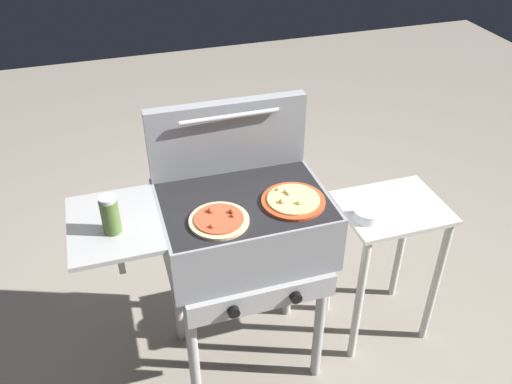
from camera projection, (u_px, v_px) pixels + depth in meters
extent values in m
plane|color=gray|center=(246.00, 354.00, 2.55)|extent=(8.00, 8.00, 0.00)
cube|color=gray|center=(244.00, 224.00, 2.11)|extent=(0.64, 0.48, 0.24)
cube|color=black|center=(243.00, 199.00, 2.04)|extent=(0.61, 0.46, 0.01)
cube|color=#A9A9A9|center=(114.00, 224.00, 1.93)|extent=(0.32, 0.41, 0.02)
cube|color=#A9A9A9|center=(118.00, 248.00, 1.99)|extent=(0.02, 0.02, 0.24)
cube|color=#A9A9A9|center=(263.00, 300.00, 2.01)|extent=(0.58, 0.02, 0.10)
cylinder|color=black|center=(234.00, 312.00, 1.96)|extent=(0.04, 0.02, 0.04)
cylinder|color=black|center=(296.00, 298.00, 2.02)|extent=(0.04, 0.02, 0.04)
cylinder|color=#A9A9A9|center=(193.00, 354.00, 2.15)|extent=(0.04, 0.04, 0.66)
cylinder|color=#A9A9A9|center=(319.00, 323.00, 2.28)|extent=(0.04, 0.04, 0.66)
cylinder|color=#A9A9A9|center=(176.00, 288.00, 2.45)|extent=(0.04, 0.04, 0.66)
cylinder|color=#A9A9A9|center=(288.00, 264.00, 2.58)|extent=(0.04, 0.04, 0.66)
cube|color=gray|center=(227.00, 137.00, 2.12)|extent=(0.63, 0.06, 0.30)
cylinder|color=#B7B7BC|center=(230.00, 117.00, 2.02)|extent=(0.38, 0.02, 0.02)
cylinder|color=#C64723|center=(293.00, 201.00, 2.01)|extent=(0.24, 0.24, 0.01)
cylinder|color=#EDD17A|center=(293.00, 199.00, 2.01)|extent=(0.20, 0.20, 0.01)
sphere|color=tan|center=(286.00, 192.00, 2.04)|extent=(0.02, 0.02, 0.02)
sphere|color=#DBDC6A|center=(299.00, 203.00, 1.98)|extent=(0.02, 0.02, 0.02)
sphere|color=#DCBF6F|center=(282.00, 202.00, 1.98)|extent=(0.02, 0.02, 0.02)
sphere|color=tan|center=(289.00, 194.00, 2.03)|extent=(0.02, 0.02, 0.02)
sphere|color=#F2DF8B|center=(278.00, 189.00, 2.05)|extent=(0.02, 0.02, 0.02)
cylinder|color=beige|center=(219.00, 221.00, 1.92)|extent=(0.22, 0.22, 0.01)
cylinder|color=#D14C2D|center=(219.00, 219.00, 1.91)|extent=(0.18, 0.18, 0.01)
sphere|color=#C24231|center=(233.00, 216.00, 1.92)|extent=(0.02, 0.02, 0.02)
sphere|color=#AE462D|center=(211.00, 211.00, 1.94)|extent=(0.02, 0.02, 0.02)
sphere|color=#A34F22|center=(232.00, 212.00, 1.94)|extent=(0.02, 0.02, 0.02)
sphere|color=#C44625|center=(212.00, 226.00, 1.87)|extent=(0.02, 0.02, 0.02)
cylinder|color=#4C6B2D|center=(110.00, 216.00, 1.84)|extent=(0.06, 0.06, 0.13)
cylinder|color=silver|center=(107.00, 199.00, 1.80)|extent=(0.06, 0.06, 0.01)
cube|color=beige|center=(393.00, 208.00, 2.31)|extent=(0.44, 0.36, 0.02)
cylinder|color=beige|center=(359.00, 302.00, 2.35)|extent=(0.04, 0.04, 0.70)
cylinder|color=beige|center=(435.00, 283.00, 2.44)|extent=(0.04, 0.04, 0.70)
cylinder|color=beige|center=(331.00, 258.00, 2.59)|extent=(0.04, 0.04, 0.70)
cylinder|color=beige|center=(402.00, 242.00, 2.68)|extent=(0.04, 0.04, 0.70)
cylinder|color=silver|center=(367.00, 215.00, 2.21)|extent=(0.11, 0.11, 0.04)
cylinder|color=maroon|center=(367.00, 216.00, 2.22)|extent=(0.09, 0.09, 0.02)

